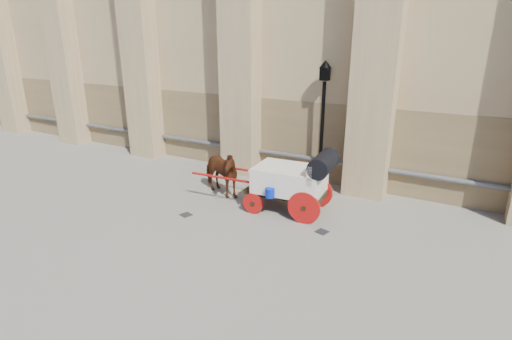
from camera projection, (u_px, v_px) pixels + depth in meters
The scene contains 6 objects.
ground at pixel (212, 209), 12.88m from camera, with size 90.00×90.00×0.00m, color slate.
horse at pixel (219, 172), 13.75m from camera, with size 0.91×1.99×1.68m, color #582913.
carriage at pixel (294, 179), 12.35m from camera, with size 4.70×1.73×2.03m.
street_lamp at pixel (322, 122), 14.00m from camera, with size 0.42×0.42×4.52m.
drain_grate_near at pixel (186, 215), 12.43m from camera, with size 0.32×0.32×0.01m, color black.
drain_grate_far at pixel (322, 232), 11.38m from camera, with size 0.32×0.32×0.01m, color black.
Camera 1 is at (6.85, -9.67, 5.40)m, focal length 28.00 mm.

